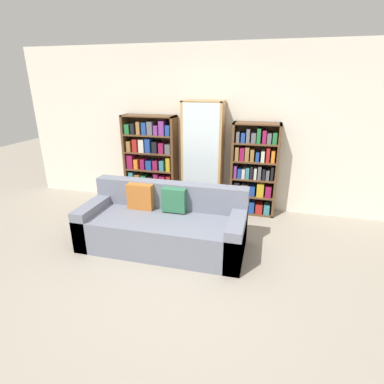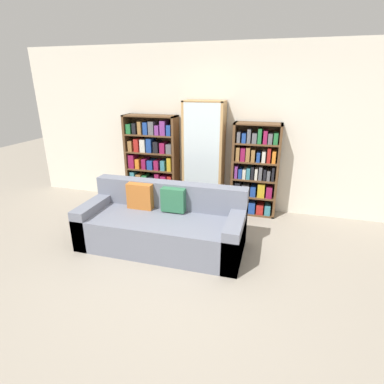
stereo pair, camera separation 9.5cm
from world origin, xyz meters
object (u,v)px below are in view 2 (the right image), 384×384
Objects in this scene: bookshelf_right at (255,172)px; display_cabinet at (204,157)px; couch at (163,225)px; bookshelf_left at (152,162)px; wine_bottle at (215,218)px.

display_cabinet is at bearing -178.93° from bookshelf_right.
couch is 1.37× the size of bookshelf_left.
wine_bottle is at bearing -62.86° from display_cabinet.
bookshelf_right is 3.98× the size of wine_bottle.
couch is at bearing -98.96° from display_cabinet.
bookshelf_left reaches higher than bookshelf_right.
display_cabinet reaches higher than couch.
wine_bottle is (-0.50, -0.71, -0.58)m from bookshelf_right.
bookshelf_left reaches higher than couch.
couch is at bearing -128.90° from wine_bottle.
bookshelf_right is (0.86, 0.02, -0.19)m from display_cabinet.
couch is 1.56m from display_cabinet.
bookshelf_right is (1.81, -0.00, -0.03)m from bookshelf_left.
bookshelf_right is (1.08, 1.42, 0.44)m from couch.
bookshelf_left is at bearing 117.24° from couch.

